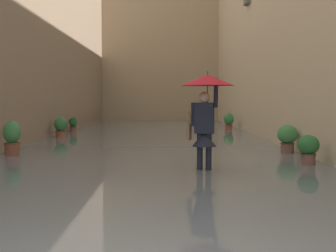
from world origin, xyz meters
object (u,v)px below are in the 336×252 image
potted_plant_far_right (12,138)px  potted_plant_far_left (308,149)px  potted_plant_mid_left (287,138)px  potted_plant_near_left (229,121)px  person_wading (206,101)px  potted_plant_near_right (60,127)px  potted_plant_mid_right (73,125)px

potted_plant_far_right → potted_plant_far_left: 7.27m
potted_plant_mid_left → potted_plant_near_left: 10.08m
person_wading → potted_plant_far_left: bearing=-161.6°
potted_plant_mid_left → potted_plant_near_right: (7.26, -5.32, -0.02)m
potted_plant_mid_right → person_wading: bearing=113.7°
person_wading → potted_plant_near_right: size_ratio=2.42×
person_wading → potted_plant_near_left: bearing=-99.6°
person_wading → potted_plant_far_left: (-2.32, -0.77, -1.06)m
potted_plant_mid_left → person_wading: bearing=50.7°
person_wading → potted_plant_mid_right: 12.39m
potted_plant_far_right → potted_plant_mid_right: bearing=-88.6°
potted_plant_far_right → person_wading: bearing=152.3°
potted_plant_far_left → potted_plant_mid_right: bearing=-55.3°
person_wading → potted_plant_far_right: person_wading is taller
potted_plant_near_right → potted_plant_far_left: size_ratio=1.17×
person_wading → potted_plant_near_left: person_wading is taller
person_wading → potted_plant_near_right: bearing=-59.7°
potted_plant_far_left → potted_plant_mid_right: (7.28, -10.53, -0.03)m
potted_plant_far_left → potted_plant_mid_right: 12.80m
potted_plant_near_left → potted_plant_mid_left: bearing=91.3°
potted_plant_mid_right → potted_plant_far_right: bearing=91.4°
potted_plant_mid_left → potted_plant_mid_right: size_ratio=1.16×
person_wading → potted_plant_mid_right: person_wading is taller
potted_plant_far_left → potted_plant_near_right: bearing=-46.4°
potted_plant_mid_left → potted_plant_near_right: size_ratio=0.98×
potted_plant_far_right → potted_plant_mid_right: (0.21, -8.80, -0.12)m
potted_plant_near_left → potted_plant_far_left: (-0.12, 12.27, -0.05)m
potted_plant_near_left → potted_plant_far_right: (6.95, 10.54, 0.04)m
potted_plant_near_left → potted_plant_near_right: (7.03, 4.76, 0.00)m
potted_plant_far_right → potted_plant_far_left: bearing=166.3°
potted_plant_mid_left → potted_plant_far_right: 7.19m
potted_plant_far_right → potted_plant_near_right: size_ratio=1.13×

